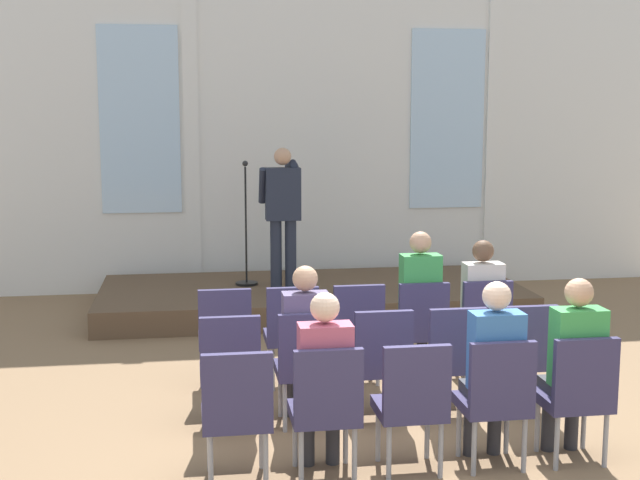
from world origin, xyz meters
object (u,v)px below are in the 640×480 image
(chair_r2_c4, at_px, (578,391))
(audience_r2_c1, at_px, (324,374))
(chair_r1_c0, at_px, (230,364))
(chair_r2_c3, at_px, (496,395))
(chair_r0_c3, at_px, (420,324))
(chair_r2_c2, at_px, (412,399))
(chair_r0_c2, at_px, (357,327))
(chair_r2_c0, at_px, (237,408))
(chair_r0_c1, at_px, (291,329))
(chair_r0_c0, at_px, (225,332))
(audience_r0_c3, at_px, (419,298))
(audience_r2_c4, at_px, (574,360))
(chair_r1_c1, at_px, (306,361))
(chair_r1_c3, at_px, (453,355))
(chair_r2_c1, at_px, (326,404))
(speaker, at_px, (283,207))
(chair_r1_c4, at_px, (524,352))
(audience_r0_c4, at_px, (480,300))
(chair_r1_c2, at_px, (380,358))
(mic_stand, at_px, (246,258))
(audience_r1_c1, at_px, (305,336))
(chair_r0_c4, at_px, (483,322))
(audience_r2_c3, at_px, (493,364))

(chair_r2_c4, bearing_deg, audience_r2_c1, 177.33)
(chair_r1_c0, distance_m, chair_r2_c3, 2.04)
(chair_r0_c3, bearing_deg, chair_r2_c3, -90.00)
(chair_r2_c2, bearing_deg, chair_r0_c2, 90.00)
(chair_r2_c3, height_order, chair_r2_c4, same)
(chair_r2_c0, bearing_deg, chair_r0_c1, 73.37)
(chair_r0_c0, xyz_separation_m, audience_r0_c3, (1.79, 0.08, 0.23))
(chair_r0_c2, distance_m, chair_r0_c3, 0.60)
(audience_r2_c4, bearing_deg, chair_r0_c2, 121.91)
(chair_r0_c2, bearing_deg, chair_r2_c3, -73.37)
(chair_r1_c0, height_order, chair_r1_c1, same)
(chair_r1_c3, relative_size, audience_r2_c4, 0.71)
(chair_r2_c1, bearing_deg, speaker, 87.23)
(chair_r1_c4, bearing_deg, chair_r0_c1, 150.84)
(audience_r0_c3, distance_m, audience_r0_c4, 0.60)
(speaker, relative_size, chair_r2_c0, 1.83)
(chair_r2_c1, bearing_deg, chair_r0_c1, 90.00)
(audience_r0_c3, bearing_deg, chair_r0_c2, -172.54)
(chair_r0_c2, bearing_deg, chair_r1_c2, -90.00)
(chair_r0_c3, relative_size, chair_r1_c1, 1.00)
(speaker, xyz_separation_m, audience_r2_c1, (-0.24, -4.81, -0.59))
(chair_r0_c1, bearing_deg, mic_stand, 93.57)
(chair_r1_c3, relative_size, chair_r1_c4, 1.00)
(chair_r0_c1, relative_size, chair_r2_c2, 1.00)
(chair_r1_c4, bearing_deg, audience_r1_c1, 177.33)
(chair_r2_c1, bearing_deg, chair_r1_c3, 39.92)
(chair_r1_c3, bearing_deg, chair_r2_c2, -120.86)
(speaker, bearing_deg, chair_r2_c1, -92.77)
(chair_r0_c1, bearing_deg, chair_r1_c1, -90.00)
(chair_r2_c3, bearing_deg, chair_r1_c4, 59.14)
(audience_r0_c3, distance_m, chair_r2_c4, 2.17)
(audience_r0_c4, height_order, chair_r1_c4, audience_r0_c4)
(chair_r2_c0, height_order, chair_r2_c4, same)
(mic_stand, relative_size, audience_r2_c4, 1.17)
(audience_r1_c1, height_order, chair_r2_c4, audience_r1_c1)
(chair_r0_c4, bearing_deg, chair_r1_c0, -157.30)
(chair_r1_c1, distance_m, chair_r1_c3, 1.19)
(chair_r0_c2, relative_size, chair_r2_c2, 1.00)
(chair_r1_c0, height_order, chair_r2_c2, same)
(chair_r0_c0, bearing_deg, chair_r0_c1, 0.00)
(chair_r1_c2, bearing_deg, audience_r0_c4, 42.19)
(chair_r1_c3, xyz_separation_m, audience_r2_c3, (-0.00, -0.92, 0.20))
(chair_r1_c0, relative_size, audience_r2_c1, 0.73)
(speaker, bearing_deg, chair_r2_c0, -99.65)
(chair_r0_c1, relative_size, chair_r2_c4, 1.00)
(chair_r0_c4, relative_size, audience_r2_c4, 0.71)
(audience_r0_c3, xyz_separation_m, chair_r2_c1, (-1.19, -2.07, -0.23))
(chair_r2_c1, xyz_separation_m, audience_r2_c4, (1.79, 0.08, 0.20))
(chair_r0_c4, xyz_separation_m, audience_r2_c3, (-0.60, -1.91, 0.20))
(chair_r2_c1, bearing_deg, audience_r2_c1, 90.00)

